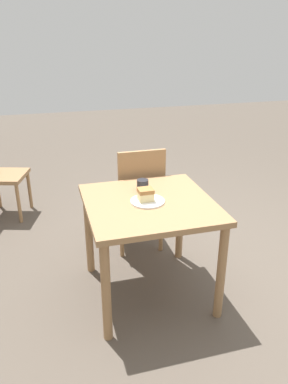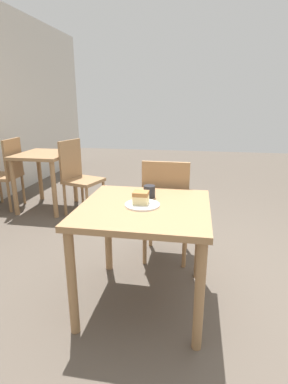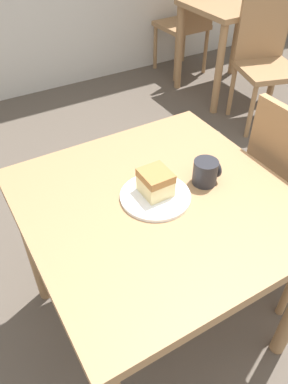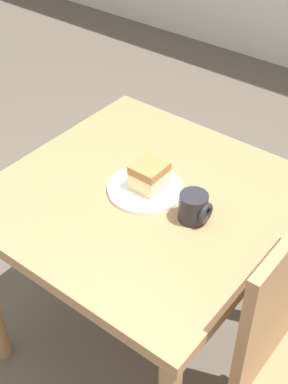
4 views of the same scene
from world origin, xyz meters
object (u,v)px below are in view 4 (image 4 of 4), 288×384
object	(u,v)px
coffee_mug	(194,208)
plate	(145,189)
dining_table_near	(144,221)
cake_slice	(149,176)

from	to	relation	value
coffee_mug	plate	bearing A→B (deg)	174.77
dining_table_near	plate	xyz separation A→B (m)	(-0.01, 0.01, 0.12)
plate	coffee_mug	xyz separation A→B (m)	(0.19, -0.02, 0.04)
plate	coffee_mug	world-z (taller)	coffee_mug
dining_table_near	coffee_mug	xyz separation A→B (m)	(0.19, -0.00, 0.16)
dining_table_near	plate	distance (m)	0.12
plate	coffee_mug	size ratio (longest dim) A/B	2.55
dining_table_near	coffee_mug	world-z (taller)	coffee_mug
dining_table_near	coffee_mug	bearing A→B (deg)	-1.07
cake_slice	coffee_mug	xyz separation A→B (m)	(0.19, -0.03, -0.01)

